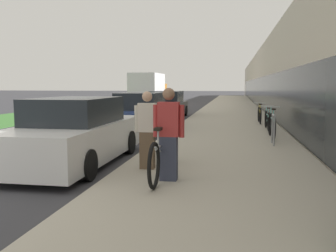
{
  "coord_description": "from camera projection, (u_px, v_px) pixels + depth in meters",
  "views": [
    {
      "loc": [
        5.63,
        -4.53,
        1.79
      ],
      "look_at": [
        2.52,
        13.2,
        -0.18
      ],
      "focal_mm": 40.0,
      "sensor_mm": 36.0,
      "label": 1
    }
  ],
  "objects": [
    {
      "name": "sidewalk_slab",
      "position": [
        230.0,
        111.0,
        25.22
      ],
      "size": [
        4.12,
        70.0,
        0.14
      ],
      "color": "#B2AA99",
      "rests_on": "ground"
    },
    {
      "name": "storefront_facade",
      "position": [
        317.0,
        79.0,
        31.59
      ],
      "size": [
        10.01,
        70.0,
        4.61
      ],
      "color": "beige",
      "rests_on": "ground"
    },
    {
      "name": "lawn_strip",
      "position": [
        92.0,
        106.0,
        31.1
      ],
      "size": [
        4.42,
        70.0,
        0.03
      ],
      "color": "#3D7533",
      "rests_on": "ground"
    },
    {
      "name": "tandem_bicycle",
      "position": [
        165.0,
        154.0,
        6.81
      ],
      "size": [
        0.52,
        2.63,
        0.96
      ],
      "color": "black",
      "rests_on": "sidewalk_slab"
    },
    {
      "name": "person_rider",
      "position": [
        169.0,
        134.0,
        6.42
      ],
      "size": [
        0.54,
        0.21,
        1.6
      ],
      "color": "#33384C",
      "rests_on": "sidewalk_slab"
    },
    {
      "name": "person_bystander",
      "position": [
        147.0,
        130.0,
        7.34
      ],
      "size": [
        0.52,
        0.2,
        1.52
      ],
      "color": "brown",
      "rests_on": "sidewalk_slab"
    },
    {
      "name": "bike_rack_hoop",
      "position": [
        273.0,
        126.0,
        10.33
      ],
      "size": [
        0.05,
        0.6,
        0.84
      ],
      "color": "gray",
      "rests_on": "sidewalk_slab"
    },
    {
      "name": "cruiser_bike_nearest",
      "position": [
        272.0,
        125.0,
        11.66
      ],
      "size": [
        0.52,
        1.86,
        0.96
      ],
      "color": "black",
      "rests_on": "sidewalk_slab"
    },
    {
      "name": "cruiser_bike_middle",
      "position": [
        267.0,
        120.0,
        13.9
      ],
      "size": [
        0.52,
        1.82,
        0.86
      ],
      "color": "black",
      "rests_on": "sidewalk_slab"
    },
    {
      "name": "cruiser_bike_farthest",
      "position": [
        260.0,
        115.0,
        16.27
      ],
      "size": [
        0.52,
        1.74,
        0.87
      ],
      "color": "black",
      "rests_on": "sidewalk_slab"
    },
    {
      "name": "parked_sedan_curbside",
      "position": [
        76.0,
        134.0,
        8.47
      ],
      "size": [
        1.87,
        4.73,
        1.5
      ],
      "color": "white",
      "rests_on": "ground"
    },
    {
      "name": "vintage_roadster_curbside",
      "position": [
        141.0,
        114.0,
        14.56
      ],
      "size": [
        1.86,
        4.71,
        1.49
      ],
      "color": "navy",
      "rests_on": "ground"
    },
    {
      "name": "parked_sedan_far",
      "position": [
        167.0,
        106.0,
        20.49
      ],
      "size": [
        1.89,
        4.71,
        1.46
      ],
      "color": "black",
      "rests_on": "ground"
    },
    {
      "name": "moving_truck",
      "position": [
        149.0,
        89.0,
        34.28
      ],
      "size": [
        2.47,
        6.33,
        2.84
      ],
      "color": "orange",
      "rests_on": "ground"
    }
  ]
}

